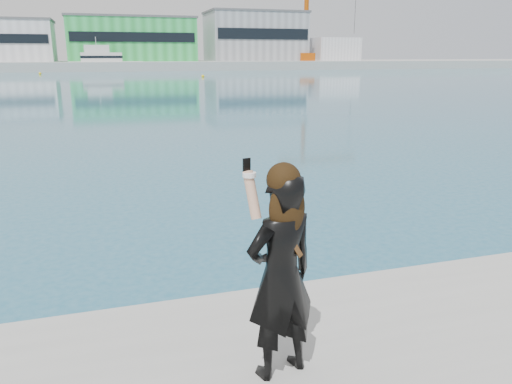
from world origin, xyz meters
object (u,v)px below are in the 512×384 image
buoy_near (203,77)px  woman (281,270)px  dock_crane (311,8)px  buoy_far (40,74)px  motor_yacht (103,62)px

buoy_near → woman: size_ratio=0.26×
dock_crane → buoy_far: size_ratio=48.00×
dock_crane → motor_yacht: (-52.47, -6.29, -13.00)m
dock_crane → woman: 134.13m
woman → dock_crane: bearing=-128.4°
motor_yacht → buoy_near: 40.80m
dock_crane → buoy_near: dock_crane is taller
motor_yacht → buoy_near: motor_yacht is taller
dock_crane → motor_yacht: size_ratio=1.50×
motor_yacht → buoy_far: size_ratio=31.99×
dock_crane → woman: (-52.73, -122.62, -13.30)m
buoy_near → buoy_far: size_ratio=1.00×
buoy_near → woman: (-15.09, -78.38, 1.77)m
dock_crane → motor_yacht: dock_crane is taller
buoy_near → buoy_far: bearing=141.6°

